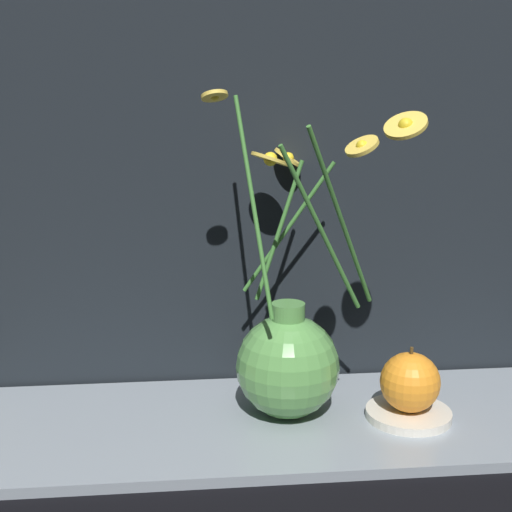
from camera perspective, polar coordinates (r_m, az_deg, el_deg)
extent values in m
plane|color=black|center=(0.87, -1.12, -13.69)|extent=(6.00, 6.00, 0.00)
cube|color=gray|center=(0.87, -1.12, -13.34)|extent=(0.89, 0.26, 0.01)
sphere|color=#59994C|center=(0.86, 2.54, -8.79)|extent=(0.12, 0.12, 0.12)
cylinder|color=#59994C|center=(0.84, 2.59, -4.84)|extent=(0.04, 0.04, 0.03)
cylinder|color=#3D7A33|center=(0.84, 1.87, 2.05)|extent=(0.06, 0.02, 0.16)
cylinder|color=#EAC64C|center=(0.85, 1.16, 7.77)|extent=(0.06, 0.06, 0.02)
sphere|color=yellow|center=(0.85, 1.16, 7.77)|extent=(0.02, 0.02, 0.02)
cylinder|color=#3D7A33|center=(0.79, -0.20, 4.04)|extent=(0.04, 0.09, 0.24)
cylinder|color=#EAC64C|center=(0.76, -3.34, 12.67)|extent=(0.04, 0.04, 0.01)
sphere|color=yellow|center=(0.76, -3.34, 12.67)|extent=(0.01, 0.01, 0.01)
cylinder|color=#3D7A33|center=(0.77, 6.90, 2.73)|extent=(0.10, 0.11, 0.21)
cylinder|color=#EAC64C|center=(0.73, 11.89, 10.19)|extent=(0.06, 0.06, 0.03)
sphere|color=yellow|center=(0.73, 11.89, 10.19)|extent=(0.02, 0.02, 0.02)
cylinder|color=#3D7A33|center=(0.87, 2.60, 2.28)|extent=(0.11, 0.02, 0.16)
cylinder|color=#EAC64C|center=(0.91, 2.60, 7.85)|extent=(0.04, 0.04, 0.03)
sphere|color=yellow|center=(0.91, 2.60, 7.85)|extent=(0.01, 0.01, 0.01)
cylinder|color=#3D7A33|center=(0.77, 5.30, 1.96)|extent=(0.11, 0.06, 0.19)
cylinder|color=#EAC64C|center=(0.71, 8.48, 8.69)|extent=(0.04, 0.05, 0.02)
sphere|color=yellow|center=(0.71, 8.48, 8.69)|extent=(0.01, 0.01, 0.01)
cylinder|color=silver|center=(0.89, 12.10, -12.25)|extent=(0.10, 0.10, 0.01)
sphere|color=orange|center=(0.87, 12.22, -9.83)|extent=(0.07, 0.07, 0.07)
cylinder|color=#4C3819|center=(0.86, 12.35, -7.39)|extent=(0.00, 0.00, 0.01)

